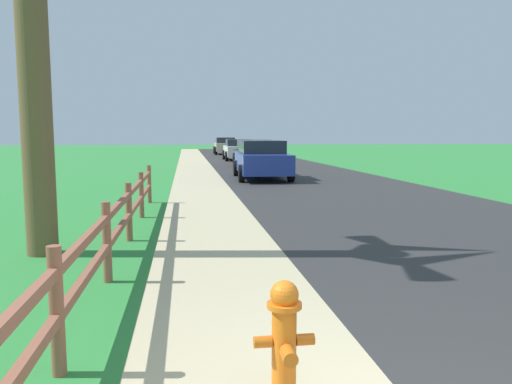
% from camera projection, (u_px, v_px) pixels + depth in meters
% --- Properties ---
extents(ground_plane, '(120.00, 120.00, 0.00)m').
position_uv_depth(ground_plane, '(213.00, 168.00, 27.22)').
color(ground_plane, '#2E8439').
extents(road_asphalt, '(7.00, 66.00, 0.01)m').
position_uv_depth(road_asphalt, '(270.00, 165.00, 29.67)').
color(road_asphalt, '#2E2E2E').
rests_on(road_asphalt, ground).
extents(curb_concrete, '(6.00, 66.00, 0.01)m').
position_uv_depth(curb_concrete, '(160.00, 166.00, 28.77)').
color(curb_concrete, '#C1B38A').
rests_on(curb_concrete, ground).
extents(grass_verge, '(5.00, 66.00, 0.00)m').
position_uv_depth(grass_verge, '(133.00, 166.00, 28.56)').
color(grass_verge, '#2E8439').
rests_on(grass_verge, ground).
extents(fire_hydrant, '(0.42, 0.37, 0.85)m').
position_uv_depth(fire_hydrant, '(284.00, 339.00, 3.41)').
color(fire_hydrant, orange).
rests_on(fire_hydrant, ground).
extents(rail_fence, '(0.11, 12.23, 1.02)m').
position_uv_depth(rail_fence, '(119.00, 219.00, 7.31)').
color(rail_fence, '#8F543F').
rests_on(rail_fence, ground).
extents(parked_suv_blue, '(2.26, 4.93, 1.58)m').
position_uv_depth(parked_suv_blue, '(262.00, 159.00, 20.54)').
color(parked_suv_blue, navy).
rests_on(parked_suv_blue, ground).
extents(parked_car_black, '(2.17, 4.24, 1.53)m').
position_uv_depth(parked_car_black, '(254.00, 153.00, 28.23)').
color(parked_car_black, black).
rests_on(parked_car_black, ground).
extents(parked_car_white, '(2.09, 4.26, 1.48)m').
position_uv_depth(parked_car_white, '(238.00, 150.00, 35.29)').
color(parked_car_white, white).
rests_on(parked_car_white, ground).
extents(parked_car_beige, '(2.14, 4.48, 1.54)m').
position_uv_depth(parked_car_beige, '(225.00, 146.00, 45.76)').
color(parked_car_beige, '#C6B793').
rests_on(parked_car_beige, ground).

